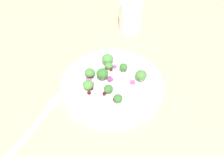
# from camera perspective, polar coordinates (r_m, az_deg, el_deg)

# --- Properties ---
(ground_plane) EXTENTS (1.80, 1.80, 0.02)m
(ground_plane) POSITION_cam_1_polar(r_m,az_deg,el_deg) (0.60, 0.96, -3.49)
(ground_plane) COLOR tan
(plate) EXTENTS (0.24, 0.24, 0.02)m
(plate) POSITION_cam_1_polar(r_m,az_deg,el_deg) (0.59, 0.00, -1.22)
(plate) COLOR white
(plate) RESTS_ON ground_plane
(dressing_pool) EXTENTS (0.14, 0.14, 0.00)m
(dressing_pool) POSITION_cam_1_polar(r_m,az_deg,el_deg) (0.59, 0.00, -0.93)
(dressing_pool) COLOR white
(dressing_pool) RESTS_ON plate
(broccoli_floret_0) EXTENTS (0.02, 0.02, 0.02)m
(broccoli_floret_0) POSITION_cam_1_polar(r_m,az_deg,el_deg) (0.54, 1.35, -4.47)
(broccoli_floret_0) COLOR #8EB77A
(broccoli_floret_0) RESTS_ON plate
(broccoli_floret_1) EXTENTS (0.03, 0.03, 0.03)m
(broccoli_floret_1) POSITION_cam_1_polar(r_m,az_deg,el_deg) (0.62, -1.02, 4.39)
(broccoli_floret_1) COLOR #ADD18E
(broccoli_floret_1) RESTS_ON plate
(broccoli_floret_2) EXTENTS (0.02, 0.02, 0.02)m
(broccoli_floret_2) POSITION_cam_1_polar(r_m,az_deg,el_deg) (0.61, -0.75, 2.93)
(broccoli_floret_2) COLOR #8EB77A
(broccoli_floret_2) RESTS_ON plate
(broccoli_floret_3) EXTENTS (0.02, 0.02, 0.02)m
(broccoli_floret_3) POSITION_cam_1_polar(r_m,az_deg,el_deg) (0.60, 2.57, 2.60)
(broccoli_floret_3) COLOR #8EB77A
(broccoli_floret_3) RESTS_ON plate
(broccoli_floret_4) EXTENTS (0.03, 0.03, 0.03)m
(broccoli_floret_4) POSITION_cam_1_polar(r_m,az_deg,el_deg) (0.58, -2.18, 1.10)
(broccoli_floret_4) COLOR #8EB77A
(broccoli_floret_4) RESTS_ON plate
(broccoli_floret_5) EXTENTS (0.02, 0.02, 0.02)m
(broccoli_floret_5) POSITION_cam_1_polar(r_m,az_deg,el_deg) (0.56, -5.37, -1.44)
(broccoli_floret_5) COLOR #8EB77A
(broccoli_floret_5) RESTS_ON plate
(broccoli_floret_6) EXTENTS (0.02, 0.02, 0.02)m
(broccoli_floret_6) POSITION_cam_1_polar(r_m,az_deg,el_deg) (0.59, -5.00, 1.27)
(broccoli_floret_6) COLOR #ADD18E
(broccoli_floret_6) RESTS_ON plate
(broccoli_floret_7) EXTENTS (0.02, 0.02, 0.02)m
(broccoli_floret_7) POSITION_cam_1_polar(r_m,az_deg,el_deg) (0.55, -0.81, -2.34)
(broccoli_floret_7) COLOR #8EB77A
(broccoli_floret_7) RESTS_ON plate
(broccoli_floret_8) EXTENTS (0.03, 0.03, 0.03)m
(broccoli_floret_8) POSITION_cam_1_polar(r_m,az_deg,el_deg) (0.58, 6.53, 0.76)
(broccoli_floret_8) COLOR #9EC684
(broccoli_floret_8) RESTS_ON plate
(cranberry_0) EXTENTS (0.01, 0.01, 0.01)m
(cranberry_0) POSITION_cam_1_polar(r_m,az_deg,el_deg) (0.61, -0.18, 1.98)
(cranberry_0) COLOR maroon
(cranberry_0) RESTS_ON plate
(cranberry_1) EXTENTS (0.01, 0.01, 0.01)m
(cranberry_1) POSITION_cam_1_polar(r_m,az_deg,el_deg) (0.57, -4.58, -2.22)
(cranberry_1) COLOR maroon
(cranberry_1) RESTS_ON plate
(cranberry_2) EXTENTS (0.01, 0.01, 0.01)m
(cranberry_2) POSITION_cam_1_polar(r_m,az_deg,el_deg) (0.56, -5.17, -3.18)
(cranberry_2) COLOR #4C0A14
(cranberry_2) RESTS_ON plate
(cranberry_3) EXTENTS (0.01, 0.01, 0.01)m
(cranberry_3) POSITION_cam_1_polar(r_m,az_deg,el_deg) (0.56, -1.77, -3.39)
(cranberry_3) COLOR #4C0A14
(cranberry_3) RESTS_ON plate
(cranberry_4) EXTENTS (0.01, 0.01, 0.01)m
(cranberry_4) POSITION_cam_1_polar(r_m,az_deg,el_deg) (0.55, 0.59, -4.65)
(cranberry_4) COLOR maroon
(cranberry_4) RESTS_ON plate
(cranberry_5) EXTENTS (0.01, 0.01, 0.01)m
(cranberry_5) POSITION_cam_1_polar(r_m,az_deg,el_deg) (0.62, -1.13, 2.57)
(cranberry_5) COLOR maroon
(cranberry_5) RESTS_ON plate
(onion_bit_0) EXTENTS (0.01, 0.01, 0.00)m
(onion_bit_0) POSITION_cam_1_polar(r_m,az_deg,el_deg) (0.62, 0.55, 2.70)
(onion_bit_0) COLOR #934C84
(onion_bit_0) RESTS_ON plate
(onion_bit_1) EXTENTS (0.02, 0.02, 0.00)m
(onion_bit_1) POSITION_cam_1_polar(r_m,az_deg,el_deg) (0.59, -0.50, -0.11)
(onion_bit_1) COLOR #843D75
(onion_bit_1) RESTS_ON plate
(onion_bit_2) EXTENTS (0.02, 0.01, 0.01)m
(onion_bit_2) POSITION_cam_1_polar(r_m,az_deg,el_deg) (0.59, 4.59, -0.89)
(onion_bit_2) COLOR #934C84
(onion_bit_2) RESTS_ON plate
(onion_bit_3) EXTENTS (0.02, 0.02, 0.00)m
(onion_bit_3) POSITION_cam_1_polar(r_m,az_deg,el_deg) (0.59, -5.30, -0.56)
(onion_bit_3) COLOR #A35B93
(onion_bit_3) RESTS_ON plate
(onion_bit_4) EXTENTS (0.01, 0.01, 0.00)m
(onion_bit_4) POSITION_cam_1_polar(r_m,az_deg,el_deg) (0.58, -4.46, -1.15)
(onion_bit_4) COLOR #A35B93
(onion_bit_4) RESTS_ON plate
(onion_bit_5) EXTENTS (0.02, 0.02, 0.00)m
(onion_bit_5) POSITION_cam_1_polar(r_m,az_deg,el_deg) (0.60, -4.86, 0.31)
(onion_bit_5) COLOR #843D75
(onion_bit_5) RESTS_ON plate
(fork) EXTENTS (0.04, 0.19, 0.01)m
(fork) POSITION_cam_1_polar(r_m,az_deg,el_deg) (0.56, -16.20, -9.21)
(fork) COLOR silver
(fork) RESTS_ON ground_plane
(water_glass) EXTENTS (0.07, 0.07, 0.09)m
(water_glass) POSITION_cam_1_polar(r_m,az_deg,el_deg) (0.75, 4.31, 13.97)
(water_glass) COLOR silver
(water_glass) RESTS_ON ground_plane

